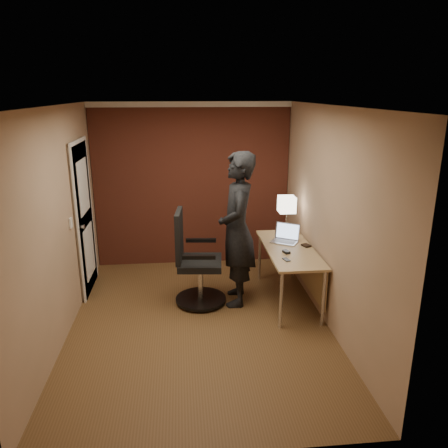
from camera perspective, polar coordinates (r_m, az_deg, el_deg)
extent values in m
plane|color=brown|center=(5.35, -3.22, -12.68)|extent=(4.00, 4.00, 0.00)
plane|color=white|center=(4.65, -3.74, 15.16)|extent=(4.00, 4.00, 0.00)
plane|color=tan|center=(6.79, -4.18, 5.09)|extent=(3.00, 0.00, 3.00)
plane|color=tan|center=(3.00, -1.81, -10.79)|extent=(3.00, 0.00, 3.00)
plane|color=tan|center=(5.03, -20.80, -0.26)|extent=(0.00, 4.00, 4.00)
plane|color=tan|center=(5.13, 13.52, 0.73)|extent=(0.00, 4.00, 4.00)
cube|color=brown|center=(6.76, -4.17, 5.04)|extent=(2.98, 0.06, 2.50)
cube|color=silver|center=(6.61, -4.40, 15.34)|extent=(3.00, 0.08, 0.08)
cube|color=silver|center=(2.70, -2.11, 13.02)|extent=(3.00, 0.08, 0.08)
cube|color=silver|center=(4.82, -21.86, 13.61)|extent=(0.08, 4.00, 0.08)
cube|color=silver|center=(4.93, 14.06, 14.34)|extent=(0.08, 4.00, 0.08)
cube|color=silver|center=(6.12, -17.81, 0.55)|extent=(0.05, 0.82, 2.02)
cube|color=silver|center=(6.11, -17.67, 0.55)|extent=(0.02, 0.92, 2.12)
cylinder|color=silver|center=(5.80, -18.01, -0.36)|extent=(0.05, 0.05, 0.05)
cube|color=silver|center=(5.47, -19.38, 0.13)|extent=(0.02, 0.08, 0.12)
cube|color=tan|center=(5.64, 8.51, -3.23)|extent=(0.60, 1.50, 0.03)
cube|color=tan|center=(5.82, 11.08, -5.74)|extent=(0.02, 1.38, 0.54)
cylinder|color=silver|center=(5.11, 7.45, -9.85)|extent=(0.04, 0.04, 0.70)
cylinder|color=silver|center=(6.35, 4.67, -4.27)|extent=(0.04, 0.04, 0.70)
cylinder|color=silver|center=(5.24, 12.86, -9.44)|extent=(0.04, 0.04, 0.70)
cylinder|color=silver|center=(6.45, 9.05, -4.07)|extent=(0.04, 0.04, 0.70)
cube|color=silver|center=(6.17, 8.03, -1.19)|extent=(0.11, 0.11, 0.01)
cylinder|color=silver|center=(6.12, 8.09, 0.21)|extent=(0.01, 0.01, 0.30)
cube|color=white|center=(6.05, 8.20, 2.56)|extent=(0.22, 0.22, 0.22)
cube|color=silver|center=(5.82, 7.88, -2.32)|extent=(0.40, 0.37, 0.01)
cube|color=silver|center=(5.89, 8.28, -0.91)|extent=(0.31, 0.22, 0.22)
cube|color=#B2CCF2|center=(5.88, 8.30, -0.94)|extent=(0.28, 0.20, 0.19)
cube|color=gray|center=(5.81, 7.90, -2.27)|extent=(0.31, 0.26, 0.00)
cube|color=black|center=(5.44, 8.13, -3.62)|extent=(0.09, 0.11, 0.03)
cube|color=black|center=(5.23, 8.15, -4.62)|extent=(0.09, 0.13, 0.01)
cube|color=black|center=(5.72, 10.68, -2.77)|extent=(0.13, 0.14, 0.02)
cylinder|color=black|center=(5.78, -3.04, -9.74)|extent=(0.66, 0.66, 0.04)
cylinder|color=silver|center=(5.68, -3.08, -7.51)|extent=(0.07, 0.07, 0.49)
cube|color=black|center=(5.58, -3.12, -5.10)|extent=(0.59, 0.59, 0.08)
cube|color=black|center=(5.47, -5.89, -1.55)|extent=(0.11, 0.50, 0.65)
cube|color=black|center=(5.79, -3.01, -2.13)|extent=(0.40, 0.10, 0.05)
cube|color=black|center=(5.22, -3.32, -4.33)|extent=(0.40, 0.10, 0.05)
imported|color=black|center=(5.47, 1.73, -0.75)|extent=(0.54, 0.76, 1.96)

